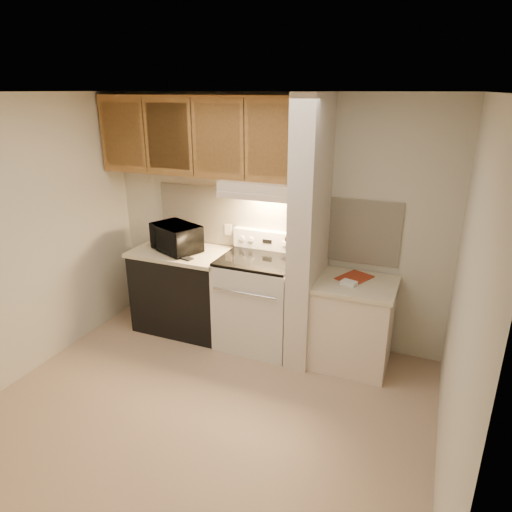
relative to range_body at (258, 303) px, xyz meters
The scene contains 50 objects.
floor 1.24m from the range_body, 90.00° to the right, with size 3.60×3.60×0.00m, color tan.
ceiling 2.34m from the range_body, 90.00° to the right, with size 3.60×3.60×0.00m, color white.
wall_back 0.86m from the range_body, 90.00° to the left, with size 3.60×0.02×2.50m, color beige.
wall_left 2.28m from the range_body, 147.31° to the right, with size 0.02×3.00×2.50m, color beige.
wall_right 2.28m from the range_body, 32.69° to the right, with size 0.02×3.00×2.50m, color beige.
backsplash 0.84m from the range_body, 90.00° to the left, with size 2.60×0.02×0.63m, color white.
range_body is the anchor object (origin of this frame).
oven_window 0.32m from the range_body, 90.00° to the right, with size 0.50×0.01×0.30m, color black.
oven_handle 0.44m from the range_body, 90.00° to the right, with size 0.02×0.02×0.65m, color silver.
cooktop 0.48m from the range_body, ahead, with size 0.74×0.64×0.03m, color black.
range_backguard 0.66m from the range_body, 90.00° to the left, with size 0.76×0.08×0.20m, color silver.
range_display 0.64m from the range_body, 90.00° to the left, with size 0.10×0.01×0.04m, color black.
range_knob_left_outer 0.70m from the range_body, 139.40° to the left, with size 0.05×0.05×0.02m, color silver.
range_knob_left_inner 0.66m from the range_body, 126.87° to the left, with size 0.05×0.05×0.02m, color silver.
range_knob_right_inner 0.66m from the range_body, 53.13° to the left, with size 0.05×0.05×0.02m, color silver.
range_knob_right_outer 0.70m from the range_body, 40.60° to the left, with size 0.05×0.05×0.02m, color silver.
dishwasher_front 0.88m from the range_body, behind, with size 1.00×0.63×0.87m, color black.
left_countertop 0.98m from the range_body, behind, with size 1.04×0.67×0.04m, color beige.
spoon_rest 0.90m from the range_body, 165.80° to the right, with size 0.24×0.08×0.02m, color black.
teal_jar 0.97m from the range_body, behind, with size 0.08×0.08×0.09m, color #2C6158.
outlet 0.86m from the range_body, 146.31° to the left, with size 0.08×0.01×0.12m, color beige.
microwave 1.10m from the range_body, behind, with size 0.51×0.35×0.29m, color black.
partition_pillar 0.94m from the range_body, ahead, with size 0.22×0.70×2.50m, color beige.
pillar_trim 0.93m from the range_body, ahead, with size 0.01×0.70×0.04m, color olive.
knife_strip 0.95m from the range_body, ahead, with size 0.02×0.42×0.04m, color black.
knife_blade_a 0.88m from the range_body, 31.23° to the right, with size 0.01×0.04×0.16m, color silver.
knife_handle_a 1.01m from the range_body, 28.29° to the right, with size 0.02×0.02×0.10m, color black.
knife_blade_b 0.85m from the range_body, 19.00° to the right, with size 0.01×0.04×0.18m, color silver.
knife_handle_b 0.99m from the range_body, 19.93° to the right, with size 0.02×0.02×0.10m, color black.
knife_blade_c 0.83m from the range_body, ahead, with size 0.01×0.04×0.20m, color silver.
knife_handle_c 0.99m from the range_body, ahead, with size 0.02×0.02×0.10m, color black.
knife_blade_d 0.85m from the range_body, ahead, with size 0.01×0.04×0.16m, color silver.
knife_handle_d 0.98m from the range_body, ahead, with size 0.02×0.02×0.10m, color black.
knife_blade_e 0.85m from the range_body, 16.28° to the left, with size 0.01×0.04×0.18m, color silver.
knife_handle_e 0.99m from the range_body, 14.27° to the left, with size 0.02×0.02×0.10m, color black.
oven_mitt 0.87m from the range_body, 23.58° to the left, with size 0.03×0.09×0.22m, color slate.
right_cab_base 0.97m from the range_body, ahead, with size 0.70×0.60×0.81m, color beige.
right_countertop 1.04m from the range_body, ahead, with size 0.74×0.64×0.04m, color beige.
red_folder 1.02m from the range_body, ahead, with size 0.23×0.32×0.01m, color #9C331A.
white_box 1.01m from the range_body, ahead, with size 0.14×0.09×0.04m, color white.
range_hood 1.17m from the range_body, 90.00° to the left, with size 0.78×0.44×0.15m, color beige.
hood_lip 1.12m from the range_body, 90.00° to the right, with size 0.78×0.04×0.06m, color beige.
upper_cabinets 1.77m from the range_body, 166.16° to the left, with size 2.18×0.33×0.77m, color olive.
cab_door_a 2.22m from the range_body, behind, with size 0.46×0.01×0.63m, color olive.
cab_gap_a 2.04m from the range_body, behind, with size 0.01×0.01×0.73m, color black.
cab_door_b 1.89m from the range_body, behind, with size 0.46×0.01×0.63m, color olive.
cab_gap_b 1.77m from the range_body, behind, with size 0.01×0.01×0.73m, color black.
cab_door_c 1.68m from the range_body, behind, with size 0.46×0.01×0.63m, color olive.
cab_gap_c 1.63m from the range_body, behind, with size 0.01×0.01×0.73m, color black.
cab_door_d 1.63m from the range_body, ahead, with size 0.46×0.01×0.63m, color olive.
Camera 1 is at (1.58, -2.75, 2.51)m, focal length 32.00 mm.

